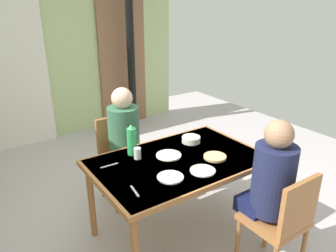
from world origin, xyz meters
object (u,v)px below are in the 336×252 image
(chair_far_diner, at_px, (120,154))
(serving_bowl_center, at_px, (191,139))
(dining_table, at_px, (178,167))
(water_bottle_green_near, at_px, (132,141))
(person_near_diner, at_px, (272,177))
(chair_near_diner, at_px, (283,220))
(person_far_diner, at_px, (124,132))

(chair_far_diner, height_order, serving_bowl_center, chair_far_diner)
(chair_far_diner, bearing_deg, dining_table, 100.31)
(chair_far_diner, distance_m, water_bottle_green_near, 0.64)
(dining_table, height_order, chair_far_diner, chair_far_diner)
(water_bottle_green_near, bearing_deg, person_near_diner, -58.47)
(person_near_diner, xyz_separation_m, water_bottle_green_near, (-0.60, 0.98, 0.08))
(serving_bowl_center, bearing_deg, chair_far_diner, 127.36)
(chair_far_diner, height_order, water_bottle_green_near, water_bottle_green_near)
(chair_far_diner, bearing_deg, water_bottle_green_near, 76.87)
(chair_near_diner, xyz_separation_m, person_far_diner, (-0.48, 1.49, 0.28))
(serving_bowl_center, bearing_deg, chair_near_diner, -88.38)
(dining_table, distance_m, water_bottle_green_near, 0.45)
(dining_table, relative_size, serving_bowl_center, 8.28)
(chair_near_diner, xyz_separation_m, serving_bowl_center, (-0.03, 1.03, 0.26))
(dining_table, relative_size, person_far_diner, 1.83)
(water_bottle_green_near, height_order, serving_bowl_center, water_bottle_green_near)
(water_bottle_green_near, relative_size, serving_bowl_center, 1.60)
(person_near_diner, bearing_deg, chair_far_diner, 107.96)
(dining_table, xyz_separation_m, chair_near_diner, (0.33, -0.81, -0.17))
(person_far_diner, bearing_deg, dining_table, 102.33)
(dining_table, bearing_deg, person_near_diner, -63.65)
(water_bottle_green_near, bearing_deg, chair_near_diner, -61.70)
(person_far_diner, relative_size, water_bottle_green_near, 2.84)
(dining_table, bearing_deg, chair_near_diner, -67.60)
(chair_near_diner, height_order, water_bottle_green_near, water_bottle_green_near)
(serving_bowl_center, bearing_deg, water_bottle_green_near, 171.51)
(water_bottle_green_near, bearing_deg, dining_table, -48.77)
(dining_table, bearing_deg, person_far_diner, 102.33)
(person_near_diner, distance_m, serving_bowl_center, 0.90)
(dining_table, bearing_deg, water_bottle_green_near, 131.23)
(chair_near_diner, bearing_deg, dining_table, 112.40)
(dining_table, xyz_separation_m, person_near_diner, (0.33, -0.68, 0.12))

